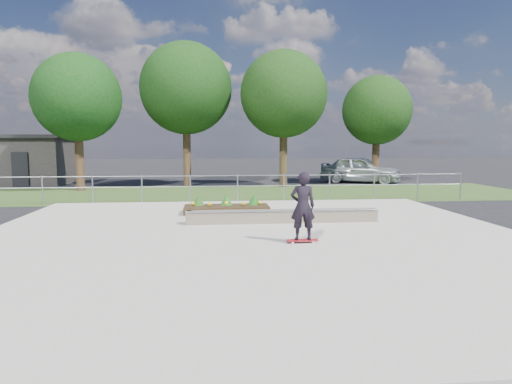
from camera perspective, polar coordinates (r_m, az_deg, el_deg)
ground at (r=12.13m, az=-0.25°, el=-5.96°), size 120.00×120.00×0.00m
grass_verge at (r=22.97m, az=-2.82°, el=-0.14°), size 30.00×8.00×0.02m
concrete_slab at (r=12.12m, az=-0.25°, el=-5.82°), size 15.00×15.00×0.06m
fence at (r=19.41m, az=-2.32°, el=0.95°), size 20.06×0.06×1.20m
building at (r=32.48m, az=-29.06°, el=3.62°), size 8.40×5.40×3.00m
tree_far_left at (r=25.84m, az=-21.47°, el=10.92°), size 4.55×4.55×7.15m
tree_mid_left at (r=27.01m, az=-8.75°, el=12.66°), size 5.25×5.25×8.25m
tree_mid_right at (r=26.26m, az=3.49°, el=12.08°), size 4.90×4.90×7.70m
tree_far_right at (r=29.17m, az=14.89°, el=9.81°), size 4.20×4.20×6.60m
grind_ledge at (r=14.27m, az=3.36°, el=-3.03°), size 6.00×0.44×0.43m
planter_bed at (r=16.32m, az=-3.70°, el=-1.93°), size 3.00×1.20×0.61m
skateboarder at (r=11.34m, az=5.86°, el=-1.80°), size 0.80×0.42×1.78m
parked_car at (r=29.58m, az=12.91°, el=2.77°), size 5.32×4.09×1.69m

